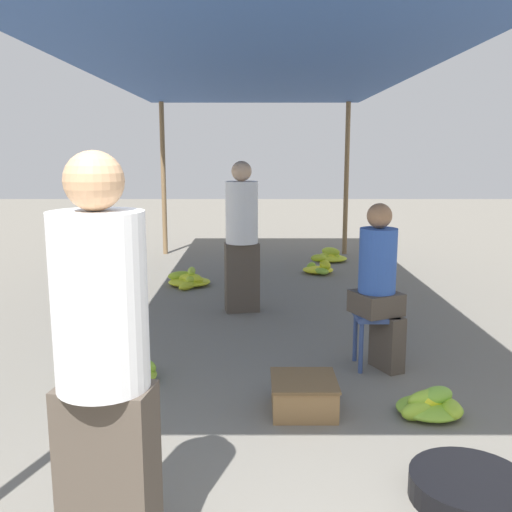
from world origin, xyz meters
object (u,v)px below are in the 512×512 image
at_px(stool, 377,325).
at_px(banana_pile_left_0, 124,370).
at_px(banana_pile_right_0, 434,405).
at_px(basin_black, 472,489).
at_px(shopper_walking_mid, 244,235).
at_px(crate_near, 306,395).
at_px(vendor_seated, 382,283).
at_px(banana_pile_left_1, 191,280).
at_px(banana_pile_right_2, 333,257).
at_px(vendor_foreground, 105,364).
at_px(banana_pile_right_1, 321,268).

height_order(stool, banana_pile_left_0, stool).
distance_m(stool, banana_pile_right_0, 0.96).
relative_size(basin_black, shopper_walking_mid, 0.37).
bearing_deg(crate_near, basin_black, -53.11).
height_order(vendor_seated, banana_pile_left_1, vendor_seated).
bearing_deg(banana_pile_right_0, shopper_walking_mid, 117.52).
bearing_deg(vendor_seated, banana_pile_right_2, 87.30).
bearing_deg(shopper_walking_mid, vendor_foreground, -96.57).
distance_m(stool, banana_pile_right_1, 3.70).
height_order(vendor_seated, banana_pile_right_1, vendor_seated).
xyz_separation_m(stool, banana_pile_right_1, (-0.06, 3.69, -0.28)).
bearing_deg(banana_pile_left_1, shopper_walking_mid, -58.87).
xyz_separation_m(banana_pile_left_0, crate_near, (1.37, -0.52, 0.03)).
relative_size(banana_pile_right_1, shopper_walking_mid, 0.34).
bearing_deg(basin_black, banana_pile_right_2, 88.92).
relative_size(basin_black, banana_pile_right_0, 1.32).
bearing_deg(vendor_foreground, basin_black, 15.40).
bearing_deg(banana_pile_left_0, vendor_seated, 8.30).
distance_m(banana_pile_right_0, banana_pile_right_2, 5.51).
bearing_deg(banana_pile_left_0, crate_near, -20.69).
distance_m(banana_pile_left_1, banana_pile_right_1, 1.98).
height_order(banana_pile_left_0, banana_pile_right_0, banana_pile_left_0).
bearing_deg(shopper_walking_mid, vendor_seated, -55.78).
bearing_deg(banana_pile_left_1, banana_pile_right_2, 39.18).
xyz_separation_m(vendor_foreground, banana_pile_left_0, (-0.42, 2.00, -0.82)).
distance_m(vendor_seated, basin_black, 1.95).
bearing_deg(banana_pile_right_2, banana_pile_left_0, -114.59).
bearing_deg(basin_black, banana_pile_left_0, 144.24).
relative_size(vendor_seated, crate_near, 3.03).
xyz_separation_m(vendor_foreground, stool, (1.59, 2.31, -0.55)).
height_order(vendor_seated, shopper_walking_mid, shopper_walking_mid).
bearing_deg(banana_pile_right_2, banana_pile_right_1, -107.63).
height_order(stool, banana_pile_right_2, stool).
bearing_deg(banana_pile_right_1, banana_pile_left_1, -156.39).
height_order(vendor_foreground, crate_near, vendor_foreground).
relative_size(vendor_foreground, banana_pile_left_0, 2.82).
relative_size(basin_black, banana_pile_right_1, 1.08).
distance_m(banana_pile_left_0, banana_pile_right_2, 5.41).
height_order(banana_pile_left_1, banana_pile_right_0, banana_pile_left_1).
bearing_deg(shopper_walking_mid, crate_near, -79.10).
height_order(vendor_seated, banana_pile_right_2, vendor_seated).
bearing_deg(vendor_seated, banana_pile_right_0, -77.84).
bearing_deg(stool, basin_black, -86.43).
xyz_separation_m(crate_near, shopper_walking_mid, (-0.48, 2.50, 0.75)).
relative_size(vendor_foreground, basin_black, 2.88).
bearing_deg(banana_pile_right_2, vendor_seated, -92.70).
xyz_separation_m(basin_black, banana_pile_right_2, (0.12, 6.46, 0.02)).
height_order(basin_black, banana_pile_left_0, banana_pile_left_0).
bearing_deg(crate_near, banana_pile_right_0, -4.59).
xyz_separation_m(stool, banana_pile_right_0, (0.21, -0.89, -0.29)).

